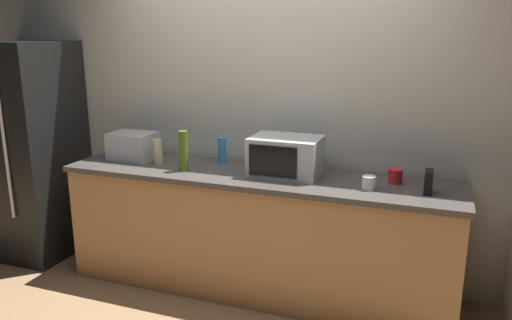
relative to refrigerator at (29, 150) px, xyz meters
The scene contains 12 objects.
ground_plane 2.27m from the refrigerator, 11.03° to the right, with size 8.00×8.00×0.00m, color #93704C.
back_wall 2.14m from the refrigerator, 11.32° to the left, with size 6.40×0.10×2.70m, color beige.
counter_run 2.10m from the refrigerator, ahead, with size 2.84×0.64×0.90m.
refrigerator is the anchor object (origin of this frame).
microwave 2.26m from the refrigerator, ahead, with size 0.48×0.35×0.27m.
toaster_oven 1.01m from the refrigerator, ahead, with size 0.34×0.26×0.21m, color #B7BABF.
cordless_phone 3.21m from the refrigerator, ahead, with size 0.05×0.11×0.15m, color black.
bottle_olive_oil 1.54m from the refrigerator, ahead, with size 0.06×0.06×0.29m, color #4C6B19.
bottle_vinegar 1.27m from the refrigerator, ahead, with size 0.07×0.07×0.19m, color beige.
bottle_spray_cleaner 1.72m from the refrigerator, ahead, with size 0.06×0.06×0.20m, color #338CE5.
mug_red 3.00m from the refrigerator, ahead, with size 0.10×0.10×0.09m, color red.
mug_white 2.85m from the refrigerator, ahead, with size 0.09×0.09×0.09m, color white.
Camera 1 is at (1.18, -2.79, 1.88)m, focal length 35.05 mm.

